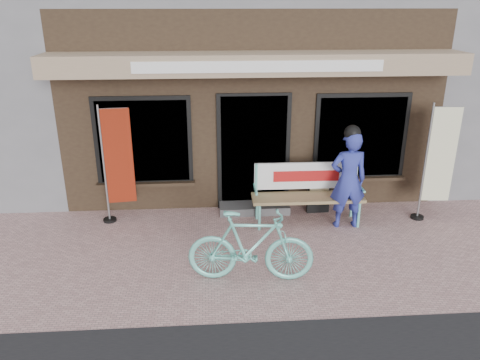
{
  "coord_description": "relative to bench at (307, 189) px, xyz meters",
  "views": [
    {
      "loc": [
        -0.83,
        -6.24,
        3.72
      ],
      "look_at": [
        -0.34,
        0.7,
        1.05
      ],
      "focal_mm": 35.0,
      "sensor_mm": 36.0,
      "label": 1
    }
  ],
  "objects": [
    {
      "name": "person",
      "position": [
        0.65,
        -0.25,
        0.28
      ],
      "size": [
        0.63,
        0.41,
        1.83
      ],
      "rotation": [
        0.0,
        0.0,
        0.01
      ],
      "color": "#2B3497",
      "rests_on": "ground"
    },
    {
      "name": "storefront",
      "position": [
        -0.89,
        3.65,
        2.37
      ],
      "size": [
        7.0,
        6.77,
        6.0
      ],
      "color": "black",
      "rests_on": "ground"
    },
    {
      "name": "bench",
      "position": [
        0.0,
        0.0,
        0.0
      ],
      "size": [
        1.96,
        0.52,
        1.06
      ],
      "rotation": [
        0.0,
        0.0,
        -0.01
      ],
      "color": "#6ED6C6",
      "rests_on": "ground"
    },
    {
      "name": "nobori_cream",
      "position": [
        2.27,
        -0.08,
        0.48
      ],
      "size": [
        0.63,
        0.25,
        2.13
      ],
      "rotation": [
        0.0,
        0.0,
        -0.08
      ],
      "color": "gray",
      "rests_on": "ground"
    },
    {
      "name": "menu_stand",
      "position": [
        0.3,
        0.33,
        -0.19
      ],
      "size": [
        0.42,
        0.11,
        0.84
      ],
      "rotation": [
        0.0,
        0.0,
        0.03
      ],
      "color": "black",
      "rests_on": "ground"
    },
    {
      "name": "ground",
      "position": [
        -0.89,
        -1.31,
        -0.62
      ],
      "size": [
        70.0,
        70.0,
        0.0
      ],
      "primitive_type": "plane",
      "color": "#C29794",
      "rests_on": "ground"
    },
    {
      "name": "nobori_red",
      "position": [
        -3.32,
        0.24,
        0.47
      ],
      "size": [
        0.63,
        0.26,
        2.13
      ],
      "rotation": [
        0.0,
        0.0,
        0.11
      ],
      "color": "gray",
      "rests_on": "ground"
    },
    {
      "name": "bicycle",
      "position": [
        -1.17,
        -1.84,
        -0.09
      ],
      "size": [
        1.8,
        0.68,
        1.06
      ],
      "primitive_type": "imported",
      "rotation": [
        0.0,
        0.0,
        1.47
      ],
      "color": "#6ED6C6",
      "rests_on": "ground"
    }
  ]
}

